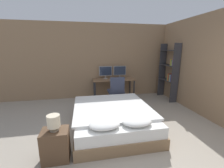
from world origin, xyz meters
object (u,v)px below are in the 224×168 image
object	(u,v)px
monitor_left	(106,72)
nightstand	(56,145)
computer_mouse	(122,79)
bed	(113,118)
office_chair	(116,93)
keyboard	(115,80)
bedside_lamp	(54,121)
desk	(114,82)
bookshelf	(170,71)
monitor_right	(120,71)

from	to	relation	value
monitor_left	nightstand	bearing A→B (deg)	-112.79
nightstand	computer_mouse	xyz separation A→B (m)	(1.84, 2.73, 0.48)
bed	office_chair	size ratio (longest dim) A/B	2.14
monitor_left	office_chair	distance (m)	1.08
nightstand	computer_mouse	world-z (taller)	computer_mouse
keyboard	bedside_lamp	bearing A→B (deg)	-119.95
computer_mouse	bed	bearing A→B (deg)	-110.97
nightstand	monitor_left	xyz separation A→B (m)	(1.30, 3.10, 0.72)
computer_mouse	monitor_left	bearing A→B (deg)	145.46
nightstand	office_chair	bearing A→B (deg)	55.71
office_chair	keyboard	bearing A→B (deg)	82.97
desk	keyboard	xyz separation A→B (m)	(-0.00, -0.18, 0.10)
computer_mouse	bookshelf	bearing A→B (deg)	-10.44
bed	bookshelf	size ratio (longest dim) A/B	1.04
bed	desk	size ratio (longest dim) A/B	1.37
bed	bedside_lamp	world-z (taller)	bedside_lamp
nightstand	bedside_lamp	size ratio (longest dim) A/B	2.03
computer_mouse	office_chair	bearing A→B (deg)	-122.88
bed	nightstand	world-z (taller)	bed
nightstand	office_chair	size ratio (longest dim) A/B	0.55
bedside_lamp	computer_mouse	xyz separation A→B (m)	(1.84, 2.73, 0.06)
desk	monitor_left	bearing A→B (deg)	145.21
desk	monitor_left	size ratio (longest dim) A/B	3.19
bookshelf	bed	bearing A→B (deg)	-146.21
desk	monitor_right	world-z (taller)	monitor_right
keyboard	bed	bearing A→B (deg)	-103.50
bed	computer_mouse	world-z (taller)	computer_mouse
bedside_lamp	monitor_left	xyz separation A→B (m)	(1.30, 3.10, 0.30)
bedside_lamp	office_chair	distance (m)	2.70
desk	computer_mouse	xyz separation A→B (m)	(0.27, -0.18, 0.11)
nightstand	monitor_left	size ratio (longest dim) A/B	1.12
desk	keyboard	size ratio (longest dim) A/B	4.17
desk	monitor_left	distance (m)	0.48
computer_mouse	monitor_right	bearing A→B (deg)	90.03
monitor_left	monitor_right	size ratio (longest dim) A/B	1.00
nightstand	desk	world-z (taller)	desk
bedside_lamp	office_chair	bearing A→B (deg)	55.71
bedside_lamp	bookshelf	bearing A→B (deg)	34.83
desk	monitor_left	xyz separation A→B (m)	(-0.27, 0.19, 0.35)
desk	computer_mouse	world-z (taller)	computer_mouse
monitor_right	computer_mouse	world-z (taller)	monitor_right
office_chair	bookshelf	xyz separation A→B (m)	(1.98, 0.21, 0.66)
computer_mouse	nightstand	bearing A→B (deg)	-124.02
bed	computer_mouse	size ratio (longest dim) A/B	29.38
monitor_left	computer_mouse	xyz separation A→B (m)	(0.54, -0.37, -0.24)
bed	bookshelf	bearing A→B (deg)	33.79
bed	nightstand	size ratio (longest dim) A/B	3.88
nightstand	desk	distance (m)	3.34
bed	computer_mouse	xyz separation A→B (m)	(0.72, 1.89, 0.50)
monitor_left	bedside_lamp	bearing A→B (deg)	-112.79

